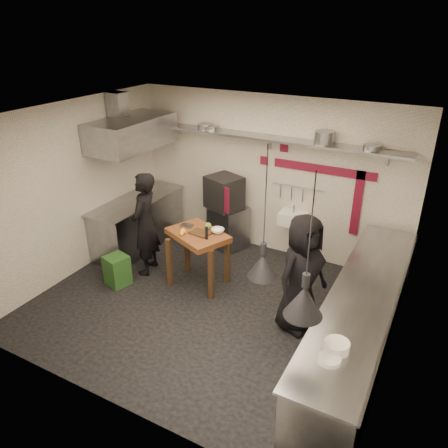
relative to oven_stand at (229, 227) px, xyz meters
The scene contains 47 objects.
floor 1.96m from the oven_stand, 70.42° to the right, with size 5.00×5.00×0.00m, color black.
ceiling 3.08m from the oven_stand, 70.42° to the right, with size 5.00×5.00×0.00m, color beige.
wall_back 1.22m from the oven_stand, 24.08° to the left, with size 5.00×0.04×2.80m, color white.
wall_front 4.09m from the oven_stand, 80.64° to the right, with size 5.00×0.04×2.80m, color white.
wall_left 2.78m from the oven_stand, 135.68° to the right, with size 0.04×4.20×2.80m, color white.
wall_right 3.76m from the oven_stand, 29.95° to the right, with size 0.04×4.20×2.80m, color white.
red_band_horiz 2.06m from the oven_stand, ahead, with size 1.70×0.02×0.14m, color maroon.
red_band_vert 2.35m from the oven_stand, ahead, with size 0.14×0.02×1.10m, color maroon.
red_tile_a 1.81m from the oven_stand, 16.68° to the left, with size 0.14×0.02×0.14m, color maroon.
red_tile_b 1.42m from the oven_stand, 26.21° to the left, with size 0.14×0.02×0.14m, color maroon.
back_shelf 1.84m from the oven_stand, ahead, with size 4.60×0.34×0.04m, color gray.
shelf_bracket_left 2.07m from the oven_stand, 168.38° to the left, with size 0.04×0.06×0.24m, color gray.
shelf_bracket_mid 1.76m from the oven_stand, 21.82° to the left, with size 0.04×0.06×0.24m, color gray.
shelf_bracket_right 3.03m from the oven_stand, ahead, with size 0.04×0.06×0.24m, color gray.
pan_far_left 1.87m from the oven_stand, 168.68° to the left, with size 0.25×0.25×0.09m, color gray.
pan_mid_left 1.83m from the oven_stand, 165.32° to the left, with size 0.26×0.26×0.07m, color gray.
stock_pot 2.44m from the oven_stand, ahead, with size 0.29×0.29×0.20m, color gray.
pan_right 2.92m from the oven_stand, ahead, with size 0.25×0.25×0.08m, color gray.
oven_stand is the anchor object (origin of this frame).
combi_oven 0.70m from the oven_stand, 139.35° to the right, with size 0.56×0.52×0.58m, color black.
oven_door 0.76m from the oven_stand, 91.35° to the right, with size 0.47×0.03×0.46m, color maroon.
oven_glass 0.76m from the oven_stand, 101.34° to the right, with size 0.34×0.01×0.34m, color black.
hand_sink 1.26m from the oven_stand, ahead, with size 0.46×0.34×0.22m, color white.
sink_tap 1.32m from the oven_stand, ahead, with size 0.03×0.03×0.14m, color gray.
sink_drain 1.20m from the oven_stand, ahead, with size 0.06×0.06×0.66m, color gray.
utensil_rail 1.53m from the oven_stand, 11.73° to the left, with size 0.02×0.02×0.90m, color gray.
counter_right 3.33m from the oven_stand, 32.96° to the right, with size 0.70×3.80×0.90m, color gray.
counter_right_top 3.37m from the oven_stand, 32.96° to the right, with size 0.76×3.90×0.03m, color gray.
plate_stack 4.10m from the oven_stand, 47.10° to the right, with size 0.24×0.24×0.11m, color white.
small_bowl_right 4.22m from the oven_stand, 48.95° to the right, with size 0.22×0.22×0.05m, color white.
counter_left 1.69m from the oven_stand, 153.16° to the right, with size 0.70×1.90×0.90m, color gray.
counter_left_top 1.76m from the oven_stand, 153.16° to the right, with size 0.76×2.00×0.03m, color gray.
extractor_hood 2.40m from the oven_stand, 152.37° to the right, with size 0.78×1.60×0.50m, color gray.
hood_duct 2.85m from the oven_stand, 155.93° to the right, with size 0.28×0.28×0.50m, color gray.
green_bin 2.22m from the oven_stand, 115.92° to the right, with size 0.33×0.33×0.50m, color #265321.
prep_table 1.38m from the oven_stand, 82.65° to the right, with size 0.92×0.64×0.92m, color brown, non-canonical shape.
cutting_board 1.50m from the oven_stand, 80.38° to the right, with size 0.31×0.22×0.03m, color #452D19.
pepper_mill 1.66m from the oven_stand, 74.56° to the right, with size 0.04×0.04×0.20m, color black.
lemon_a 1.60m from the oven_stand, 89.90° to the right, with size 0.09×0.09×0.09m, color #FFAA1E.
lemon_b 1.67m from the oven_stand, 89.18° to the right, with size 0.07×0.07×0.07m, color #FFAA1E.
veg_ball 1.33m from the oven_stand, 77.87° to the right, with size 0.11×0.11×0.11m, color olive.
steel_tray 1.38m from the oven_stand, 93.72° to the right, with size 0.19×0.13×0.03m, color gray.
bowl 1.41m from the oven_stand, 69.78° to the right, with size 0.20×0.20×0.06m, color white.
heat_lamp_near 3.55m from the oven_stand, 55.45° to the right, with size 0.34×0.34×1.51m, color black, non-canonical shape.
heat_lamp_far 4.33m from the oven_stand, 52.22° to the right, with size 0.37×0.37×1.43m, color black, non-canonical shape.
chef_left 1.70m from the oven_stand, 118.85° to the right, with size 0.63×0.42×1.74m, color black.
chef_right 2.58m from the oven_stand, 40.00° to the right, with size 0.82×0.54×1.69m, color black.
Camera 1 is at (2.73, -4.64, 3.91)m, focal length 35.00 mm.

